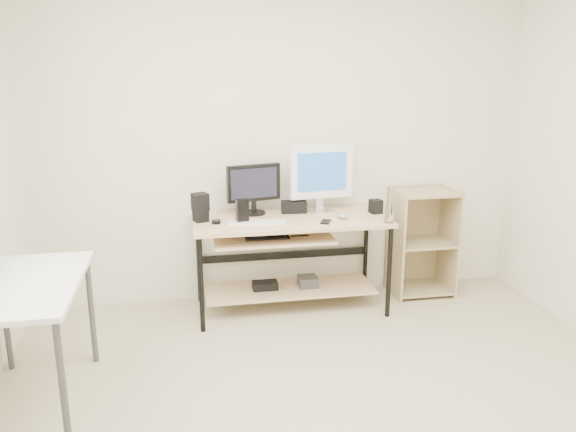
{
  "coord_description": "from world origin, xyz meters",
  "views": [
    {
      "loc": [
        -0.78,
        -2.45,
        1.87
      ],
      "look_at": [
        -0.09,
        1.3,
        0.86
      ],
      "focal_mm": 35.0,
      "sensor_mm": 36.0,
      "label": 1
    }
  ],
  "objects_px": {
    "desk": "(287,244)",
    "black_monitor": "(254,186)",
    "side_table": "(24,296)",
    "white_imac": "(321,173)",
    "audio_controller": "(242,211)",
    "shelf_unit": "(420,241)"
  },
  "relations": [
    {
      "from": "shelf_unit",
      "to": "audio_controller",
      "type": "height_order",
      "value": "audio_controller"
    },
    {
      "from": "audio_controller",
      "to": "black_monitor",
      "type": "bearing_deg",
      "value": 53.37
    },
    {
      "from": "shelf_unit",
      "to": "audio_controller",
      "type": "relative_size",
      "value": 5.02
    },
    {
      "from": "side_table",
      "to": "audio_controller",
      "type": "height_order",
      "value": "audio_controller"
    },
    {
      "from": "desk",
      "to": "side_table",
      "type": "height_order",
      "value": "same"
    },
    {
      "from": "black_monitor",
      "to": "audio_controller",
      "type": "relative_size",
      "value": 2.41
    },
    {
      "from": "desk",
      "to": "audio_controller",
      "type": "distance_m",
      "value": 0.47
    },
    {
      "from": "side_table",
      "to": "white_imac",
      "type": "relative_size",
      "value": 1.83
    },
    {
      "from": "shelf_unit",
      "to": "desk",
      "type": "bearing_deg",
      "value": -172.23
    },
    {
      "from": "desk",
      "to": "black_monitor",
      "type": "distance_m",
      "value": 0.53
    },
    {
      "from": "audio_controller",
      "to": "side_table",
      "type": "bearing_deg",
      "value": -153.31
    },
    {
      "from": "white_imac",
      "to": "audio_controller",
      "type": "distance_m",
      "value": 0.73
    },
    {
      "from": "desk",
      "to": "shelf_unit",
      "type": "height_order",
      "value": "shelf_unit"
    },
    {
      "from": "desk",
      "to": "white_imac",
      "type": "height_order",
      "value": "white_imac"
    },
    {
      "from": "shelf_unit",
      "to": "white_imac",
      "type": "xyz_separation_m",
      "value": [
        -0.88,
        -0.01,
        0.61
      ]
    },
    {
      "from": "side_table",
      "to": "audio_controller",
      "type": "distance_m",
      "value": 1.64
    },
    {
      "from": "shelf_unit",
      "to": "white_imac",
      "type": "bearing_deg",
      "value": -179.14
    },
    {
      "from": "desk",
      "to": "shelf_unit",
      "type": "relative_size",
      "value": 1.67
    },
    {
      "from": "white_imac",
      "to": "black_monitor",
      "type": "bearing_deg",
      "value": 171.14
    },
    {
      "from": "side_table",
      "to": "shelf_unit",
      "type": "height_order",
      "value": "shelf_unit"
    },
    {
      "from": "desk",
      "to": "side_table",
      "type": "xyz_separation_m",
      "value": [
        -1.65,
        -1.06,
        0.13
      ]
    },
    {
      "from": "side_table",
      "to": "black_monitor",
      "type": "height_order",
      "value": "black_monitor"
    }
  ]
}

